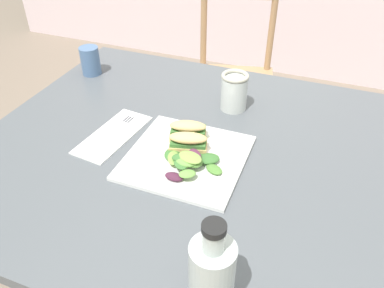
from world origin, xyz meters
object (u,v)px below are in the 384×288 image
at_px(sandwich_half_front, 188,143).
at_px(mason_jar_iced_tea, 234,93).
at_px(dining_table, 189,181).
at_px(sandwich_half_back, 188,130).
at_px(chair_wooden_far, 233,79).
at_px(cup_extra_side, 90,61).
at_px(bottle_cold_brew, 212,279).
at_px(fork_on_napkin, 117,130).
at_px(plate_lunch, 186,157).

xyz_separation_m(sandwich_half_front, mason_jar_iced_tea, (0.04, 0.26, 0.01)).
xyz_separation_m(dining_table, sandwich_half_back, (-0.01, 0.02, 0.16)).
distance_m(chair_wooden_far, cup_extra_side, 0.84).
distance_m(dining_table, cup_extra_side, 0.58).
relative_size(sandwich_half_back, bottle_cold_brew, 0.52).
relative_size(dining_table, chair_wooden_far, 1.31).
xyz_separation_m(chair_wooden_far, sandwich_half_front, (0.15, -0.99, 0.33)).
bearing_deg(sandwich_half_front, dining_table, 109.29).
bearing_deg(fork_on_napkin, chair_wooden_far, 85.44).
distance_m(chair_wooden_far, mason_jar_iced_tea, 0.83).
height_order(chair_wooden_far, plate_lunch, chair_wooden_far).
relative_size(dining_table, sandwich_half_back, 10.77).
bearing_deg(fork_on_napkin, dining_table, 1.94).
bearing_deg(chair_wooden_far, sandwich_half_front, -81.46).
bearing_deg(dining_table, mason_jar_iced_tea, 77.11).
xyz_separation_m(plate_lunch, fork_on_napkin, (-0.23, 0.04, 0.00)).
relative_size(chair_wooden_far, cup_extra_side, 8.88).
bearing_deg(bottle_cold_brew, fork_on_napkin, 136.30).
bearing_deg(sandwich_half_back, dining_table, -65.51).
bearing_deg(chair_wooden_far, fork_on_napkin, -94.56).
height_order(dining_table, mason_jar_iced_tea, mason_jar_iced_tea).
bearing_deg(mason_jar_iced_tea, fork_on_napkin, -138.00).
xyz_separation_m(dining_table, bottle_cold_brew, (0.20, -0.41, 0.19)).
bearing_deg(bottle_cold_brew, chair_wooden_far, 103.99).
bearing_deg(fork_on_napkin, sandwich_half_front, -5.25).
relative_size(fork_on_napkin, bottle_cold_brew, 0.91).
distance_m(sandwich_half_back, mason_jar_iced_tea, 0.22).
height_order(fork_on_napkin, mason_jar_iced_tea, mason_jar_iced_tea).
relative_size(bottle_cold_brew, mason_jar_iced_tea, 1.77).
xyz_separation_m(sandwich_half_front, fork_on_napkin, (-0.23, 0.02, -0.03)).
bearing_deg(dining_table, cup_extra_side, 149.84).
bearing_deg(plate_lunch, sandwich_half_front, 97.91).
height_order(dining_table, plate_lunch, plate_lunch).
height_order(sandwich_half_back, mason_jar_iced_tea, mason_jar_iced_tea).
height_order(sandwich_half_front, fork_on_napkin, sandwich_half_front).
xyz_separation_m(plate_lunch, cup_extra_side, (-0.49, 0.33, 0.04)).
height_order(fork_on_napkin, cup_extra_side, cup_extra_side).
bearing_deg(bottle_cold_brew, sandwich_half_back, 116.32).
relative_size(dining_table, fork_on_napkin, 6.14).
height_order(sandwich_half_back, fork_on_napkin, sandwich_half_back).
bearing_deg(plate_lunch, chair_wooden_far, 98.53).
distance_m(chair_wooden_far, plate_lunch, 1.06).
bearing_deg(sandwich_half_back, plate_lunch, -71.91).
distance_m(sandwich_half_front, fork_on_napkin, 0.23).
bearing_deg(plate_lunch, fork_on_napkin, 169.99).
height_order(sandwich_half_back, cup_extra_side, cup_extra_side).
height_order(sandwich_half_front, bottle_cold_brew, bottle_cold_brew).
bearing_deg(dining_table, chair_wooden_far, 98.21).
xyz_separation_m(sandwich_half_back, bottle_cold_brew, (0.21, -0.43, 0.03)).
bearing_deg(mason_jar_iced_tea, plate_lunch, -98.31).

